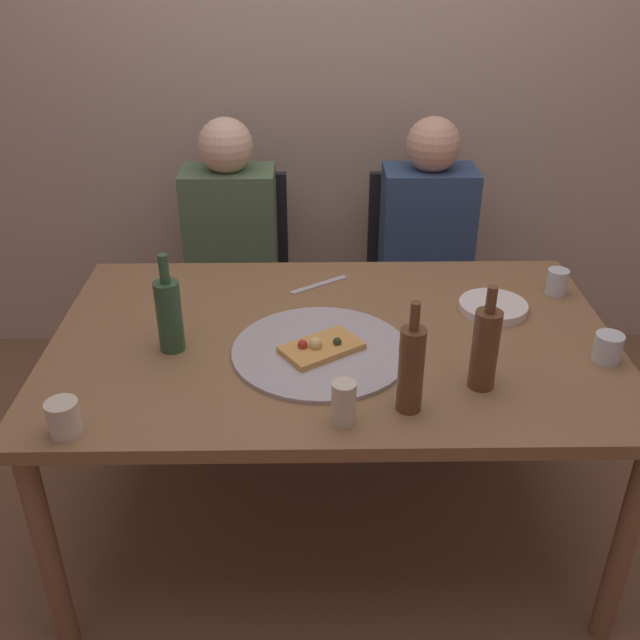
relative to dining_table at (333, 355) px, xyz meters
The scene contains 18 objects.
ground_plane 0.67m from the dining_table, ahead, with size 8.00×8.00×0.00m, color brown.
back_wall 1.44m from the dining_table, 90.00° to the left, with size 6.00×0.10×2.60m, color #BCA893.
dining_table is the anchor object (origin of this frame).
pizza_tray 0.12m from the dining_table, 112.31° to the right, with size 0.50×0.50×0.01m, color #ADADB2.
pizza_slice_last 0.14m from the dining_table, 110.35° to the right, with size 0.26×0.23×0.05m.
wine_bottle 0.44m from the dining_table, 63.79° to the right, with size 0.06×0.06×0.30m.
beer_bottle 0.50m from the dining_table, behind, with size 0.07×0.07×0.29m.
water_bottle 0.50m from the dining_table, 34.74° to the right, with size 0.07×0.07×0.29m.
tumbler_near 0.80m from the dining_table, 145.59° to the right, with size 0.08×0.08×0.09m, color beige.
tumbler_far 0.78m from the dining_table, 10.78° to the right, with size 0.08×0.08×0.08m, color silver.
wine_glass 0.79m from the dining_table, 19.72° to the left, with size 0.07×0.07×0.08m, color silver.
short_glass 0.43m from the dining_table, 88.30° to the right, with size 0.06×0.06×0.11m, color beige.
plate_stack 0.53m from the dining_table, 16.21° to the left, with size 0.21×0.21×0.03m, color white.
table_knife 0.34m from the dining_table, 96.38° to the left, with size 0.22×0.02×0.01m, color #B7B7BC.
chair_left 1.01m from the dining_table, 112.56° to the left, with size 0.44×0.44×0.90m.
chair_right 1.02m from the dining_table, 66.32° to the left, with size 0.44×0.44×0.90m.
guest_in_sweater 0.86m from the dining_table, 116.45° to the left, with size 0.36×0.56×1.17m.
guest_in_beanie 0.87m from the dining_table, 62.30° to the left, with size 0.36×0.56×1.17m.
Camera 1 is at (-0.07, -1.82, 1.81)m, focal length 40.19 mm.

